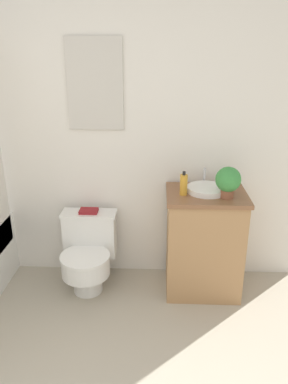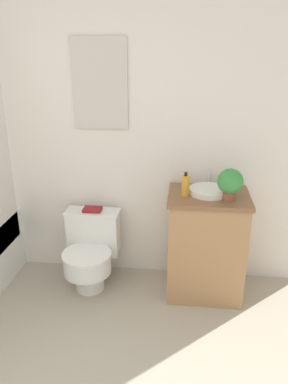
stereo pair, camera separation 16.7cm
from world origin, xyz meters
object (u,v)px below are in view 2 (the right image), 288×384
Objects in this scene: sink at (209,191)px; book_on_tank at (92,209)px; potted_plant at (230,183)px; toilet at (91,250)px; soap_bottle at (185,185)px.

sink is 2.28× the size of book_on_tank.
toilet is at bearing 175.68° from potted_plant.
sink is at bearing 140.23° from potted_plant.
potted_plant is 1.09m from book_on_tank.
potted_plant is (0.13, -0.11, 0.10)m from sink.
sink is 0.20m from potted_plant.
sink is at bearing 1.99° from toilet.
soap_bottle is 0.78× the size of potted_plant.
sink is (0.89, 0.03, 0.53)m from toilet.
book_on_tank is (-0.89, 0.09, -0.23)m from sink.
soap_bottle is 0.79m from book_on_tank.
book_on_tank is at bearing 174.40° from sink.
potted_plant reaches higher than sink.
book_on_tank reaches higher than toilet.
soap_bottle reaches higher than book_on_tank.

